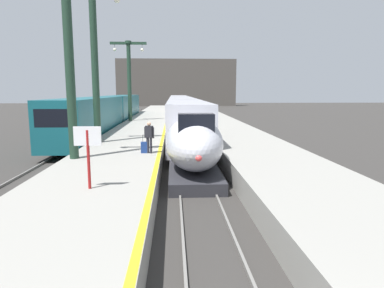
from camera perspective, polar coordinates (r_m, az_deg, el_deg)
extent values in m
cube|color=gray|center=(27.71, -9.42, 0.78)|extent=(4.80, 110.00, 1.05)
cube|color=gray|center=(28.00, 7.29, 0.91)|extent=(4.80, 110.00, 1.05)
cube|color=yellow|center=(27.49, -4.71, 1.91)|extent=(0.20, 107.80, 0.01)
cube|color=slate|center=(30.33, -2.63, 0.68)|extent=(0.08, 110.00, 0.12)
cube|color=slate|center=(30.38, 0.20, 0.70)|extent=(0.08, 110.00, 0.12)
cube|color=slate|center=(31.33, -17.61, 0.54)|extent=(0.08, 110.00, 0.12)
cube|color=slate|center=(30.99, -14.92, 0.57)|extent=(0.08, 110.00, 0.12)
ellipsoid|color=silver|center=(16.79, 0.32, 0.26)|extent=(2.78, 6.57, 2.56)
cube|color=#28282D|center=(16.77, 0.38, -5.18)|extent=(2.46, 5.58, 0.55)
cube|color=black|center=(15.19, 0.65, 3.42)|extent=(1.59, 1.00, 0.90)
sphere|color=#F24C4C|center=(13.66, 1.12, -2.35)|extent=(0.28, 0.28, 0.28)
cube|color=silver|center=(25.66, -0.89, 3.75)|extent=(2.90, 14.00, 3.05)
cube|color=black|center=(25.60, -4.08, 4.95)|extent=(0.04, 11.90, 0.80)
cube|color=black|center=(25.71, 2.29, 4.98)|extent=(0.04, 11.90, 0.80)
cube|color=silver|center=(25.80, -0.88, 0.93)|extent=(2.92, 13.30, 0.24)
cube|color=black|center=(21.47, -0.41, -2.07)|extent=(2.03, 2.20, 0.56)
cube|color=black|center=(30.31, -1.21, 1.10)|extent=(2.03, 2.20, 0.56)
cube|color=silver|center=(42.21, -1.77, 5.71)|extent=(2.90, 18.00, 3.05)
cube|color=black|center=(42.18, -3.72, 6.44)|extent=(0.04, 15.84, 0.80)
cube|color=black|center=(42.25, 0.16, 6.46)|extent=(0.04, 15.84, 0.80)
cube|color=black|center=(36.26, -1.53, 2.36)|extent=(2.03, 2.20, 0.56)
cube|color=black|center=(48.44, -1.94, 3.97)|extent=(2.03, 2.20, 0.56)
cube|color=silver|center=(60.79, -2.20, 6.63)|extent=(2.90, 18.00, 3.05)
cube|color=black|center=(60.77, -3.55, 7.14)|extent=(0.04, 15.84, 0.80)
cube|color=black|center=(60.82, -0.85, 7.16)|extent=(0.04, 15.84, 0.80)
cube|color=black|center=(54.78, -2.08, 4.52)|extent=(2.03, 2.20, 0.56)
cube|color=black|center=(66.99, -2.27, 5.29)|extent=(2.03, 2.20, 0.56)
cube|color=#145660|center=(30.47, -16.64, 4.32)|extent=(2.85, 18.00, 3.30)
cube|color=black|center=(21.84, -22.15, 4.01)|extent=(2.28, 0.08, 1.10)
cube|color=black|center=(30.80, -19.22, 5.17)|extent=(0.04, 15.30, 0.90)
cube|color=black|center=(30.15, -14.09, 5.33)|extent=(0.04, 15.30, 0.90)
cube|color=black|center=(25.16, -19.48, -1.02)|extent=(2.00, 2.00, 0.52)
cube|color=black|center=(36.25, -14.41, 2.05)|extent=(2.00, 2.00, 0.52)
cube|color=#145660|center=(48.73, -11.57, 6.03)|extent=(2.85, 18.00, 3.30)
cylinder|color=#1E3828|center=(17.62, -19.91, 14.44)|extent=(0.44, 0.44, 10.33)
cylinder|color=#1E3828|center=(22.79, -15.93, 12.51)|extent=(0.44, 0.44, 9.77)
sphere|color=#EFEACC|center=(23.13, -12.45, 22.47)|extent=(0.36, 0.36, 0.36)
cylinder|color=#1E3828|center=(39.41, -10.44, 10.25)|extent=(0.44, 0.44, 8.79)
cylinder|color=#1E3828|center=(39.76, -10.61, 16.38)|extent=(0.68, 0.68, 0.30)
cube|color=#1E3828|center=(39.74, -10.61, 16.24)|extent=(4.00, 0.24, 0.28)
cylinder|color=#1E3828|center=(39.91, -12.81, 15.63)|extent=(0.03, 0.03, 0.60)
sphere|color=#EFEACC|center=(39.87, -12.79, 15.13)|extent=(0.36, 0.36, 0.36)
cylinder|color=#1E3828|center=(39.54, -8.35, 15.82)|extent=(0.03, 0.03, 0.60)
sphere|color=#EFEACC|center=(39.50, -8.34, 15.32)|extent=(0.36, 0.36, 0.36)
cylinder|color=#23232D|center=(18.36, -7.37, -0.21)|extent=(0.13, 0.13, 0.85)
cylinder|color=#23232D|center=(18.29, -6.89, -0.23)|extent=(0.13, 0.13, 0.85)
cube|color=black|center=(18.22, -7.17, 2.06)|extent=(0.43, 0.34, 0.62)
cylinder|color=black|center=(18.33, -7.85, 1.93)|extent=(0.09, 0.09, 0.58)
cylinder|color=black|center=(18.13, -6.49, 1.88)|extent=(0.09, 0.09, 0.58)
sphere|color=tan|center=(18.18, -7.20, 3.38)|extent=(0.22, 0.22, 0.22)
cube|color=navy|center=(18.46, -7.91, -0.56)|extent=(0.40, 0.22, 0.60)
cylinder|color=#262628|center=(18.40, -8.25, 0.91)|extent=(0.02, 0.02, 0.36)
cylinder|color=#262628|center=(18.38, -7.63, 0.92)|extent=(0.02, 0.02, 0.36)
cube|color=#262628|center=(18.36, -7.95, 1.50)|extent=(0.22, 0.03, 0.02)
cylinder|color=maroon|center=(11.97, -16.91, -2.52)|extent=(0.10, 0.10, 2.00)
cube|color=white|center=(11.84, -17.09, 1.28)|extent=(0.90, 0.06, 0.64)
cube|color=#4C4742|center=(104.57, -2.62, 10.21)|extent=(36.00, 2.00, 14.00)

